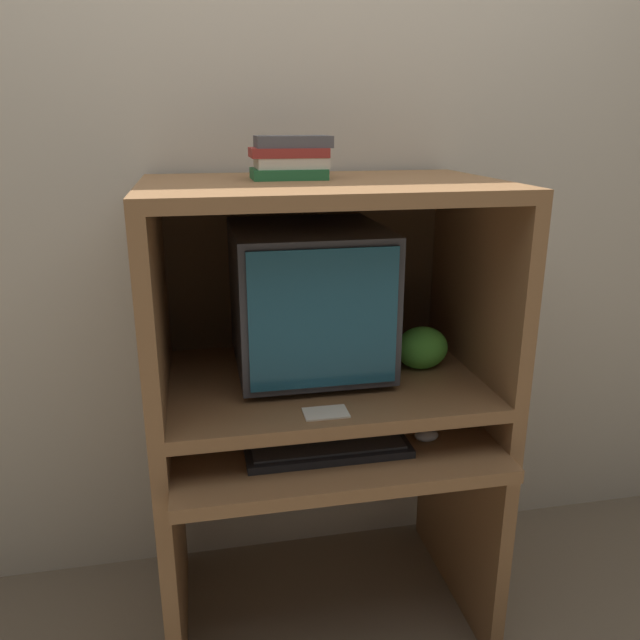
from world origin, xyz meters
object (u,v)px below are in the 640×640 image
(mouse, at_px, (426,435))
(book_stack, at_px, (290,158))
(crt_monitor, at_px, (308,298))
(snack_bag, at_px, (422,348))
(keyboard, at_px, (327,447))

(mouse, height_order, book_stack, book_stack)
(crt_monitor, height_order, snack_bag, crt_monitor)
(keyboard, bearing_deg, mouse, 0.58)
(keyboard, xyz_separation_m, snack_bag, (0.32, 0.20, 0.18))
(keyboard, distance_m, mouse, 0.27)
(crt_monitor, distance_m, book_stack, 0.39)
(crt_monitor, relative_size, snack_bag, 2.92)
(keyboard, height_order, snack_bag, snack_bag)
(keyboard, relative_size, mouse, 6.47)
(snack_bag, relative_size, book_stack, 0.72)
(book_stack, bearing_deg, snack_bag, -11.27)
(snack_bag, bearing_deg, crt_monitor, 169.55)
(mouse, height_order, snack_bag, snack_bag)
(keyboard, xyz_separation_m, mouse, (0.27, 0.00, 0.00))
(crt_monitor, bearing_deg, book_stack, 162.94)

